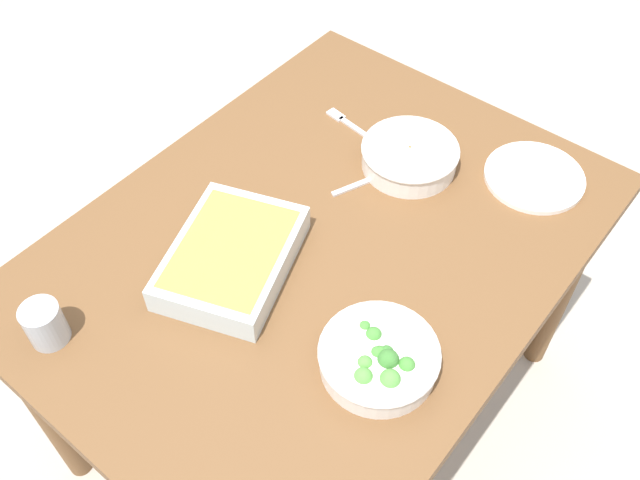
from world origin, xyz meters
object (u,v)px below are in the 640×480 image
baking_dish (231,256)px  spoon_by_broccoli (357,374)px  broccoli_bowl (379,358)px  fork_on_table (351,125)px  drink_cup (45,325)px  stew_bowl (410,155)px  side_plate (534,177)px  spoon_by_stew (377,177)px

baking_dish → spoon_by_broccoli: baking_dish is taller
broccoli_bowl → fork_on_table: 0.65m
drink_cup → spoon_by_broccoli: size_ratio=0.51×
stew_bowl → side_plate: size_ratio=0.99×
fork_on_table → spoon_by_stew: bearing=-124.0°
drink_cup → broccoli_bowl: bearing=-56.9°
stew_bowl → fork_on_table: 0.18m
spoon_by_stew → fork_on_table: bearing=56.0°
baking_dish → fork_on_table: baking_dish is taller
stew_bowl → side_plate: (0.14, -0.24, -0.03)m
broccoli_bowl → spoon_by_broccoli: broccoli_bowl is taller
spoon_by_stew → spoon_by_broccoli: 0.50m
stew_bowl → spoon_by_stew: stew_bowl is taller
drink_cup → stew_bowl: bearing=-17.9°
broccoli_bowl → side_plate: size_ratio=0.98×
drink_cup → spoon_by_broccoli: (0.29, -0.48, -0.03)m
stew_bowl → spoon_by_stew: size_ratio=1.29×
stew_bowl → side_plate: bearing=-59.7°
broccoli_bowl → side_plate: 0.60m
broccoli_bowl → side_plate: bearing=0.9°
broccoli_bowl → fork_on_table: bearing=41.7°
side_plate → drink_cup: bearing=152.0°
baking_dish → side_plate: (0.60, -0.35, -0.03)m
baking_dish → side_plate: size_ratio=1.62×
drink_cup → side_plate: 1.05m
broccoli_bowl → spoon_by_broccoli: bearing=154.2°
broccoli_bowl → drink_cup: drink_cup is taller
side_plate → fork_on_table: size_ratio=1.24×
baking_dish → spoon_by_stew: 0.39m
stew_bowl → spoon_by_broccoli: bearing=-155.1°
drink_cup → spoon_by_broccoli: drink_cup is taller
broccoli_bowl → baking_dish: bearing=89.9°
side_plate → stew_bowl: bearing=120.3°
broccoli_bowl → spoon_by_broccoli: 0.05m
drink_cup → fork_on_table: (0.81, -0.07, -0.04)m
stew_bowl → baking_dish: 0.47m
fork_on_table → side_plate: bearing=-74.6°
drink_cup → spoon_by_stew: bearing=-17.4°
broccoli_bowl → baking_dish: broccoli_bowl is taller
side_plate → spoon_by_broccoli: side_plate is taller
broccoli_bowl → stew_bowl: bearing=28.5°
drink_cup → fork_on_table: bearing=-5.2°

